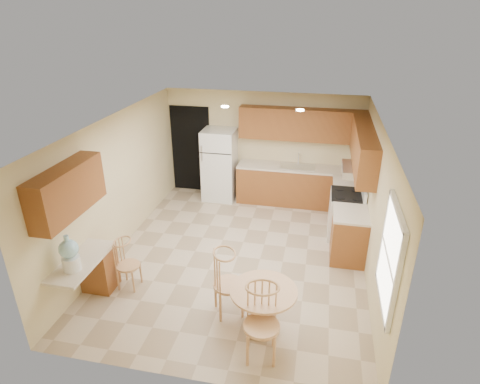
% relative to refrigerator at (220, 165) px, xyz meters
% --- Properties ---
extents(floor, '(5.50, 5.50, 0.00)m').
position_rel_refrigerator_xyz_m(floor, '(0.95, -2.40, -0.84)').
color(floor, tan).
rests_on(floor, ground).
extents(ceiling, '(4.50, 5.50, 0.02)m').
position_rel_refrigerator_xyz_m(ceiling, '(0.95, -2.40, 1.66)').
color(ceiling, white).
rests_on(ceiling, wall_back).
extents(wall_back, '(4.50, 0.02, 2.50)m').
position_rel_refrigerator_xyz_m(wall_back, '(0.95, 0.35, 0.41)').
color(wall_back, beige).
rests_on(wall_back, floor).
extents(wall_front, '(4.50, 0.02, 2.50)m').
position_rel_refrigerator_xyz_m(wall_front, '(0.95, -5.15, 0.41)').
color(wall_front, beige).
rests_on(wall_front, floor).
extents(wall_left, '(0.02, 5.50, 2.50)m').
position_rel_refrigerator_xyz_m(wall_left, '(-1.30, -2.40, 0.41)').
color(wall_left, beige).
rests_on(wall_left, floor).
extents(wall_right, '(0.02, 5.50, 2.50)m').
position_rel_refrigerator_xyz_m(wall_right, '(3.20, -2.40, 0.41)').
color(wall_right, beige).
rests_on(wall_right, floor).
extents(doorway, '(0.90, 0.02, 2.10)m').
position_rel_refrigerator_xyz_m(doorway, '(-0.80, 0.34, 0.21)').
color(doorway, black).
rests_on(doorway, floor).
extents(base_cab_back, '(2.75, 0.60, 0.87)m').
position_rel_refrigerator_xyz_m(base_cab_back, '(1.83, 0.05, -0.40)').
color(base_cab_back, brown).
rests_on(base_cab_back, floor).
extents(counter_back, '(2.75, 0.63, 0.04)m').
position_rel_refrigerator_xyz_m(counter_back, '(1.83, 0.05, 0.05)').
color(counter_back, beige).
rests_on(counter_back, base_cab_back).
extents(base_cab_right_a, '(0.60, 0.59, 0.87)m').
position_rel_refrigerator_xyz_m(base_cab_right_a, '(2.90, -0.54, -0.40)').
color(base_cab_right_a, brown).
rests_on(base_cab_right_a, floor).
extents(counter_right_a, '(0.63, 0.59, 0.04)m').
position_rel_refrigerator_xyz_m(counter_right_a, '(2.90, -0.54, 0.05)').
color(counter_right_a, beige).
rests_on(counter_right_a, base_cab_right_a).
extents(base_cab_right_b, '(0.60, 0.80, 0.87)m').
position_rel_refrigerator_xyz_m(base_cab_right_b, '(2.90, -2.00, -0.40)').
color(base_cab_right_b, brown).
rests_on(base_cab_right_b, floor).
extents(counter_right_b, '(0.63, 0.80, 0.04)m').
position_rel_refrigerator_xyz_m(counter_right_b, '(2.90, -2.00, 0.05)').
color(counter_right_b, beige).
rests_on(counter_right_b, base_cab_right_b).
extents(upper_cab_back, '(2.75, 0.33, 0.70)m').
position_rel_refrigerator_xyz_m(upper_cab_back, '(1.83, 0.19, 1.01)').
color(upper_cab_back, brown).
rests_on(upper_cab_back, wall_back).
extents(upper_cab_right, '(0.33, 2.42, 0.70)m').
position_rel_refrigerator_xyz_m(upper_cab_right, '(3.04, -1.19, 1.01)').
color(upper_cab_right, brown).
rests_on(upper_cab_right, wall_right).
extents(upper_cab_left, '(0.33, 1.40, 0.70)m').
position_rel_refrigerator_xyz_m(upper_cab_left, '(-1.13, -4.00, 1.01)').
color(upper_cab_left, brown).
rests_on(upper_cab_left, wall_left).
extents(sink, '(0.78, 0.44, 0.01)m').
position_rel_refrigerator_xyz_m(sink, '(1.80, 0.05, 0.07)').
color(sink, silver).
rests_on(sink, counter_back).
extents(range_hood, '(0.50, 0.76, 0.14)m').
position_rel_refrigerator_xyz_m(range_hood, '(2.95, -1.22, 0.58)').
color(range_hood, silver).
rests_on(range_hood, upper_cab_right).
extents(desk_pedestal, '(0.48, 0.42, 0.72)m').
position_rel_refrigerator_xyz_m(desk_pedestal, '(-1.05, -3.72, -0.48)').
color(desk_pedestal, brown).
rests_on(desk_pedestal, floor).
extents(desk_top, '(0.50, 1.20, 0.04)m').
position_rel_refrigerator_xyz_m(desk_top, '(-1.05, -4.10, -0.09)').
color(desk_top, beige).
rests_on(desk_top, desk_pedestal).
extents(window, '(0.06, 1.12, 1.30)m').
position_rel_refrigerator_xyz_m(window, '(3.18, -4.25, 0.66)').
color(window, white).
rests_on(window, wall_right).
extents(can_light_a, '(0.14, 0.14, 0.02)m').
position_rel_refrigerator_xyz_m(can_light_a, '(0.45, -1.20, 1.65)').
color(can_light_a, white).
rests_on(can_light_a, ceiling).
extents(can_light_b, '(0.14, 0.14, 0.02)m').
position_rel_refrigerator_xyz_m(can_light_b, '(1.85, -1.20, 1.65)').
color(can_light_b, white).
rests_on(can_light_b, ceiling).
extents(refrigerator, '(0.74, 0.72, 1.67)m').
position_rel_refrigerator_xyz_m(refrigerator, '(0.00, 0.00, 0.00)').
color(refrigerator, white).
rests_on(refrigerator, floor).
extents(stove, '(0.65, 0.76, 1.09)m').
position_rel_refrigerator_xyz_m(stove, '(2.88, -1.22, -0.37)').
color(stove, white).
rests_on(stove, floor).
extents(dining_table, '(0.93, 0.93, 0.69)m').
position_rel_refrigerator_xyz_m(dining_table, '(1.68, -4.12, -0.39)').
color(dining_table, tan).
rests_on(dining_table, floor).
extents(chair_table_a, '(0.46, 0.59, 1.05)m').
position_rel_refrigerator_xyz_m(chair_table_a, '(1.13, -3.97, -0.20)').
color(chair_table_a, tan).
rests_on(chair_table_a, floor).
extents(chair_table_b, '(0.47, 0.48, 1.06)m').
position_rel_refrigerator_xyz_m(chair_table_b, '(1.73, -4.70, -0.19)').
color(chair_table_b, tan).
rests_on(chair_table_b, floor).
extents(chair_desk, '(0.37, 0.48, 0.85)m').
position_rel_refrigerator_xyz_m(chair_desk, '(-0.60, -3.68, -0.32)').
color(chair_desk, tan).
rests_on(chair_desk, floor).
extents(water_crock, '(0.27, 0.27, 0.56)m').
position_rel_refrigerator_xyz_m(water_crock, '(-1.05, -4.33, 0.18)').
color(water_crock, white).
rests_on(water_crock, desk_top).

